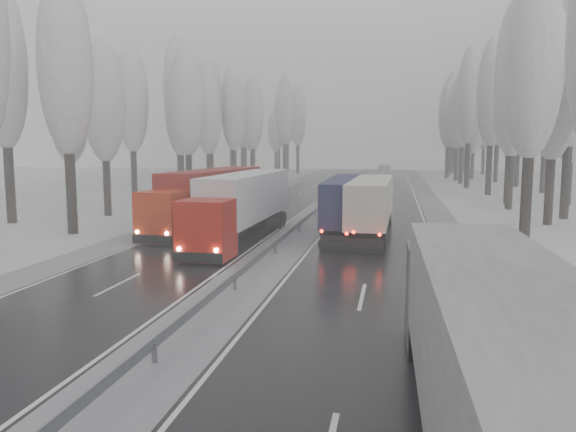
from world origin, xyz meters
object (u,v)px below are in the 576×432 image
(truck_grey_tarp, at_px, (496,360))
(truck_red_white, at_px, (243,202))
(truck_blue_box, at_px, (348,201))
(truck_red_red, at_px, (208,194))
(truck_cream_box, at_px, (372,202))
(box_truck_distant, at_px, (384,172))

(truck_grey_tarp, relative_size, truck_red_white, 0.95)
(truck_blue_box, height_order, truck_red_white, truck_red_white)
(truck_grey_tarp, distance_m, truck_red_white, 26.75)
(truck_blue_box, bearing_deg, truck_grey_tarp, -80.85)
(truck_blue_box, bearing_deg, truck_red_red, 177.46)
(truck_cream_box, xyz_separation_m, truck_red_white, (-7.94, -3.66, 0.22))
(truck_grey_tarp, bearing_deg, box_truck_distant, 91.19)
(truck_blue_box, bearing_deg, truck_red_white, -146.43)
(box_truck_distant, height_order, truck_red_white, truck_red_white)
(box_truck_distant, relative_size, truck_red_white, 0.41)
(truck_cream_box, height_order, truck_red_white, truck_red_white)
(truck_blue_box, relative_size, box_truck_distant, 2.20)
(truck_cream_box, relative_size, box_truck_distant, 2.20)
(truck_blue_box, distance_m, truck_cream_box, 1.79)
(truck_blue_box, distance_m, box_truck_distant, 63.11)
(truck_blue_box, bearing_deg, truck_cream_box, -19.89)
(box_truck_distant, xyz_separation_m, truck_red_red, (-11.41, -62.75, 1.17))
(truck_blue_box, bearing_deg, box_truck_distant, 88.26)
(truck_cream_box, bearing_deg, truck_grey_tarp, -82.19)
(truck_grey_tarp, distance_m, truck_blue_box, 28.98)
(truck_grey_tarp, xyz_separation_m, truck_red_red, (-15.08, 28.90, 0.13))
(truck_cream_box, distance_m, truck_red_red, 11.89)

